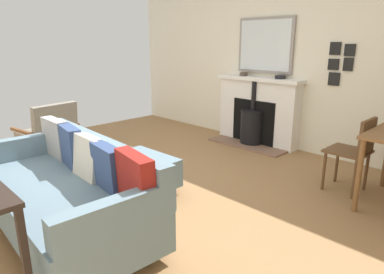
% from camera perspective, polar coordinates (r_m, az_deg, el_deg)
% --- Properties ---
extents(ground_plane, '(5.24, 6.05, 0.01)m').
position_cam_1_polar(ground_plane, '(3.74, -8.92, -9.15)').
color(ground_plane, olive).
extents(wall_left, '(0.12, 6.05, 2.61)m').
position_cam_1_polar(wall_left, '(5.35, 14.25, 12.63)').
color(wall_left, silver).
rests_on(wall_left, ground).
extents(fireplace, '(0.58, 1.42, 1.04)m').
position_cam_1_polar(fireplace, '(5.37, 10.88, 3.79)').
color(fireplace, brown).
rests_on(fireplace, ground).
extents(mirror_over_mantel, '(0.04, 0.95, 0.82)m').
position_cam_1_polar(mirror_over_mantel, '(5.37, 12.28, 14.94)').
color(mirror_over_mantel, gray).
extents(mantel_bowl_near, '(0.13, 0.13, 0.05)m').
position_cam_1_polar(mantel_bowl_near, '(5.49, 8.73, 10.53)').
color(mantel_bowl_near, '#47382D').
rests_on(mantel_bowl_near, fireplace).
extents(mantel_bowl_far, '(0.16, 0.16, 0.05)m').
position_cam_1_polar(mantel_bowl_far, '(5.13, 14.73, 9.82)').
color(mantel_bowl_far, black).
rests_on(mantel_bowl_far, fireplace).
extents(sofa, '(0.98, 2.03, 0.82)m').
position_cam_1_polar(sofa, '(3.07, -20.15, -8.38)').
color(sofa, '#B2B2B7').
rests_on(sofa, ground).
extents(ottoman, '(0.60, 0.73, 0.39)m').
position_cam_1_polar(ottoman, '(3.62, -8.79, -5.79)').
color(ottoman, '#B2B2B7').
rests_on(ottoman, ground).
extents(armchair_accent, '(0.75, 0.67, 0.81)m').
position_cam_1_polar(armchair_accent, '(4.81, -22.96, 1.31)').
color(armchair_accent, brown).
rests_on(armchair_accent, ground).
extents(dining_chair_near_fireplace, '(0.41, 0.41, 0.82)m').
position_cam_1_polar(dining_chair_near_fireplace, '(3.89, 26.02, -1.76)').
color(dining_chair_near_fireplace, brown).
rests_on(dining_chair_near_fireplace, ground).
extents(photo_gallery_row, '(0.02, 0.32, 0.56)m').
position_cam_1_polar(photo_gallery_row, '(4.85, 23.74, 11.58)').
color(photo_gallery_row, black).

